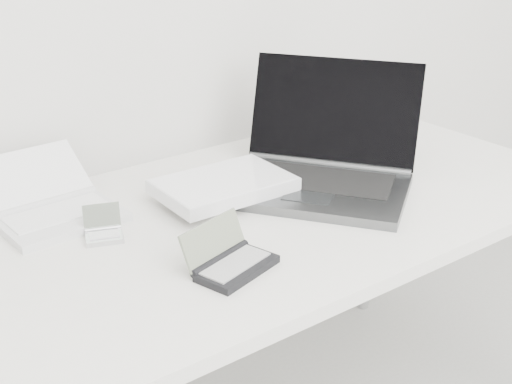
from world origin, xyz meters
TOP-DOWN VIEW (x-y plane):
  - desk at (0.00, 1.55)m, footprint 1.60×0.80m
  - laptop_large at (0.13, 1.58)m, footprint 0.66×0.57m
  - netbook_open_white at (-0.38, 1.78)m, footprint 0.26×0.31m
  - pda_silver at (-0.34, 1.62)m, footprint 0.10×0.10m
  - palmtop_charcoal at (-0.21, 1.35)m, footprint 0.19×0.16m

SIDE VIEW (x-z plane):
  - desk at x=0.00m, z-range 0.32..1.05m
  - pda_silver at x=-0.34m, z-range 0.71..0.78m
  - palmtop_charcoal at x=-0.21m, z-range 0.70..0.79m
  - netbook_open_white at x=-0.38m, z-range 0.70..0.81m
  - laptop_large at x=0.13m, z-range 0.64..0.91m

